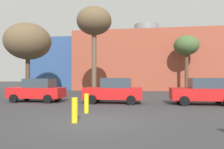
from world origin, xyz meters
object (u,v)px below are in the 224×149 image
parked_car_1 (38,90)px  bare_tree_1 (186,46)px  bollard_yellow_1 (75,110)px  parked_car_3 (203,91)px  parked_car_2 (114,91)px  bare_tree_2 (94,23)px  bollard_yellow_0 (86,103)px  bare_tree_0 (28,42)px

parked_car_1 → bare_tree_1: 18.37m
bollard_yellow_1 → parked_car_3: bearing=45.3°
parked_car_1 → parked_car_2: parked_car_2 is taller
bare_tree_2 → bare_tree_1: bearing=31.7°
parked_car_3 → bare_tree_1: bearing=-96.4°
parked_car_2 → bare_tree_1: size_ratio=0.58×
bare_tree_1 → parked_car_2: bearing=-121.5°
bare_tree_2 → bollard_yellow_0: 12.36m
parked_car_1 → bollard_yellow_0: 6.62m
bollard_yellow_1 → parked_car_1: bearing=127.3°
parked_car_2 → bare_tree_2: 9.06m
parked_car_3 → bare_tree_0: (-16.44, 6.67, 4.88)m
parked_car_2 → parked_car_3: bearing=-180.0°
parked_car_1 → parked_car_3: size_ratio=0.97×
bollard_yellow_1 → parked_car_2: bearing=84.4°
bare_tree_2 → bollard_yellow_1: bare_tree_2 is taller
parked_car_2 → bare_tree_1: 14.82m
parked_car_2 → parked_car_3: 5.99m
bare_tree_0 → bare_tree_1: (17.77, 5.29, -0.10)m
parked_car_1 → bare_tree_2: (2.98, 5.72, 6.47)m
bare_tree_1 → bollard_yellow_1: size_ratio=7.14×
bare_tree_1 → bollard_yellow_1: (-7.98, -18.67, -5.17)m
parked_car_1 → bare_tree_0: size_ratio=0.51×
parked_car_3 → bollard_yellow_0: 8.10m
parked_car_1 → bare_tree_0: 9.51m
parked_car_1 → parked_car_3: (11.75, 0.00, 0.02)m
parked_car_1 → bare_tree_1: (13.09, 11.96, 4.81)m
parked_car_1 → bare_tree_0: bare_tree_0 is taller
parked_car_1 → bollard_yellow_1: parked_car_1 is taller
bare_tree_0 → bare_tree_2: size_ratio=0.88×
parked_car_1 → bollard_yellow_0: bearing=138.5°
bare_tree_1 → parked_car_1: bearing=-137.6°
bare_tree_1 → bare_tree_2: bare_tree_2 is taller
parked_car_2 → parked_car_1: bearing=-0.0°
bollard_yellow_0 → bollard_yellow_1: (0.16, -2.33, 0.01)m
bare_tree_0 → bare_tree_2: bearing=-7.1°
parked_car_1 → parked_car_2: size_ratio=0.98×
parked_car_1 → bollard_yellow_1: (5.11, -6.71, -0.37)m
bare_tree_0 → bollard_yellow_1: 17.40m
bare_tree_0 → parked_car_1: bearing=-54.9°
bare_tree_1 → bollard_yellow_0: bearing=-116.5°
parked_car_1 → bollard_yellow_1: size_ratio=4.06×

